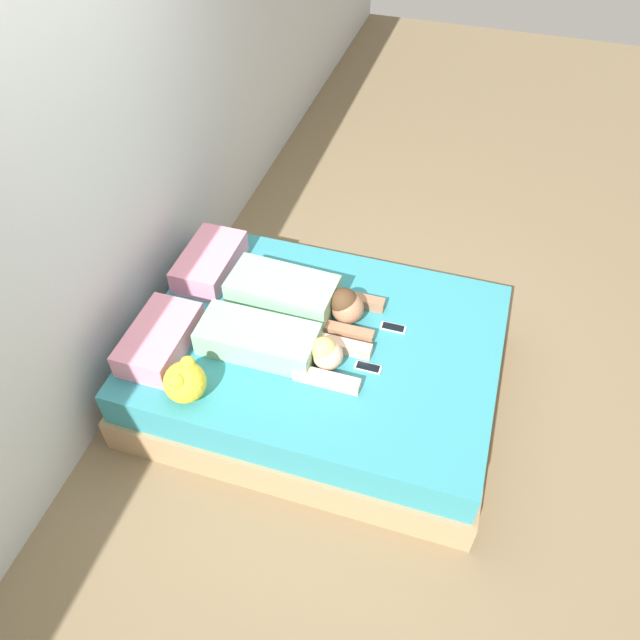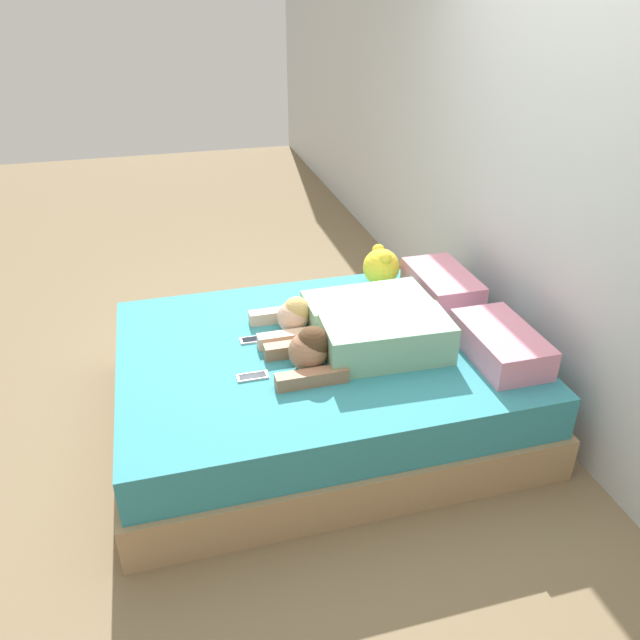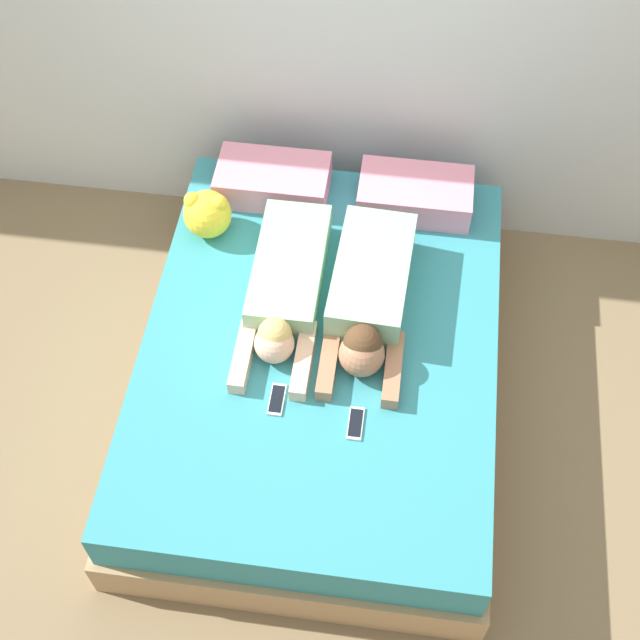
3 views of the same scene
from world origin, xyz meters
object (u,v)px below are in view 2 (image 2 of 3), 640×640
at_px(pillow_head_left, 442,285).
at_px(pillow_head_right, 501,344).
at_px(person_right, 366,342).
at_px(person_left, 346,311).
at_px(cell_phone_right, 253,376).
at_px(plush_toy, 381,266).
at_px(cell_phone_left, 254,339).
at_px(bed, 320,383).

relative_size(pillow_head_left, pillow_head_right, 1.00).
bearing_deg(person_right, person_left, 177.79).
relative_size(person_left, cell_phone_right, 6.37).
height_order(cell_phone_right, plush_toy, plush_toy).
xyz_separation_m(person_right, cell_phone_right, (0.01, -0.57, -0.09)).
distance_m(pillow_head_right, person_right, 0.68).
xyz_separation_m(pillow_head_left, person_left, (0.16, -0.64, 0.00)).
relative_size(cell_phone_left, cell_phone_right, 1.00).
distance_m(pillow_head_right, cell_phone_left, 1.26).
bearing_deg(person_right, pillow_head_left, 129.12).
bearing_deg(cell_phone_left, plush_toy, 118.05).
height_order(pillow_head_right, cell_phone_right, pillow_head_right).
xyz_separation_m(bed, cell_phone_right, (0.20, -0.39, 0.25)).
height_order(person_right, plush_toy, plush_toy).
xyz_separation_m(bed, plush_toy, (-0.60, 0.55, 0.36)).
height_order(pillow_head_left, person_left, person_left).
height_order(cell_phone_left, plush_toy, plush_toy).
relative_size(bed, cell_phone_left, 13.99).
bearing_deg(bed, pillow_head_left, 112.25).
bearing_deg(pillow_head_left, person_left, -75.71).
bearing_deg(bed, plush_toy, 137.44).
bearing_deg(pillow_head_left, cell_phone_right, -66.20).
xyz_separation_m(bed, pillow_head_left, (-0.34, 0.84, 0.32)).
relative_size(person_left, cell_phone_left, 6.37).
xyz_separation_m(pillow_head_right, plush_toy, (-0.95, -0.29, 0.04)).
height_order(bed, pillow_head_right, pillow_head_right).
bearing_deg(pillow_head_left, pillow_head_right, 0.00).
distance_m(pillow_head_left, person_right, 0.85).
bearing_deg(person_right, plush_toy, 155.05).
relative_size(person_right, plush_toy, 3.88).
height_order(bed, person_left, person_left).
bearing_deg(plush_toy, pillow_head_right, 16.94).
bearing_deg(cell_phone_left, cell_phone_right, -11.45).
bearing_deg(person_right, cell_phone_left, -122.82).
bearing_deg(person_left, pillow_head_left, 104.29).
relative_size(bed, cell_phone_right, 13.99).
distance_m(pillow_head_right, cell_phone_right, 1.24).
bearing_deg(cell_phone_left, pillow_head_left, 100.14).
xyz_separation_m(cell_phone_left, plush_toy, (-0.47, 0.88, 0.11)).
relative_size(person_right, cell_phone_right, 6.08).
bearing_deg(plush_toy, bed, -42.56).
distance_m(pillow_head_left, person_left, 0.66).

